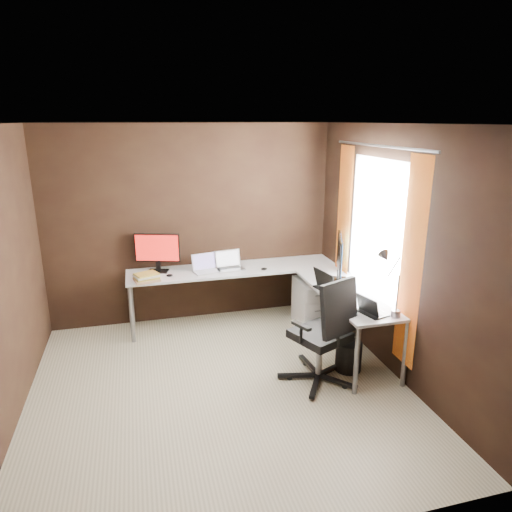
# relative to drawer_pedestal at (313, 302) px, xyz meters

# --- Properties ---
(room) EXTENTS (3.60, 3.60, 2.50)m
(room) POSITION_rel_drawer_pedestal_xyz_m (-1.09, -1.08, 0.98)
(room) COLOR beige
(room) RESTS_ON ground
(desk) EXTENTS (2.65, 2.25, 0.73)m
(desk) POSITION_rel_drawer_pedestal_xyz_m (-0.59, -0.11, 0.38)
(desk) COLOR silver
(desk) RESTS_ON ground
(drawer_pedestal) EXTENTS (0.42, 0.50, 0.60)m
(drawer_pedestal) POSITION_rel_drawer_pedestal_xyz_m (0.00, 0.00, 0.00)
(drawer_pedestal) COLOR silver
(drawer_pedestal) RESTS_ON ground
(monitor_left) EXTENTS (0.54, 0.22, 0.48)m
(monitor_left) POSITION_rel_drawer_pedestal_xyz_m (-1.88, 0.47, 0.70)
(monitor_left) COLOR black
(monitor_left) RESTS_ON desk
(monitor_right) EXTENTS (0.28, 0.61, 0.53)m
(monitor_right) POSITION_rel_drawer_pedestal_xyz_m (0.12, -0.43, 0.73)
(monitor_right) COLOR black
(monitor_right) RESTS_ON desk
(laptop_white) EXTENTS (0.36, 0.29, 0.21)m
(laptop_white) POSITION_rel_drawer_pedestal_xyz_m (-1.31, 0.32, 0.48)
(laptop_white) COLOR silver
(laptop_white) RESTS_ON desk
(laptop_silver) EXTENTS (0.36, 0.28, 0.22)m
(laptop_silver) POSITION_rel_drawer_pedestal_xyz_m (-1.02, 0.35, 0.48)
(laptop_silver) COLOR silver
(laptop_silver) RESTS_ON desk
(laptop_black_big) EXTENTS (0.33, 0.41, 0.24)m
(laptop_black_big) POSITION_rel_drawer_pedestal_xyz_m (-0.11, -0.69, 0.48)
(laptop_black_big) COLOR black
(laptop_black_big) RESTS_ON desk
(laptop_black_small) EXTENTS (0.27, 0.32, 0.19)m
(laptop_black_small) POSITION_rel_drawer_pedestal_xyz_m (0.02, -1.38, 0.47)
(laptop_black_small) COLOR black
(laptop_black_small) RESTS_ON desk
(book_stack) EXTENTS (0.33, 0.29, 0.09)m
(book_stack) POSITION_rel_drawer_pedestal_xyz_m (-2.04, 0.15, 0.47)
(book_stack) COLOR tan
(book_stack) RESTS_ON desk
(mouse_left) EXTENTS (0.09, 0.06, 0.03)m
(mouse_left) POSITION_rel_drawer_pedestal_xyz_m (-1.77, 0.23, 0.45)
(mouse_left) COLOR black
(mouse_left) RESTS_ON desk
(mouse_corner) EXTENTS (0.09, 0.08, 0.03)m
(mouse_corner) POSITION_rel_drawer_pedestal_xyz_m (-0.61, 0.18, 0.45)
(mouse_corner) COLOR black
(mouse_corner) RESTS_ON desk
(desk_lamp) EXTENTS (0.20, 0.24, 0.65)m
(desk_lamp) POSITION_rel_drawer_pedestal_xyz_m (0.15, -1.43, 0.84)
(desk_lamp) COLOR slate
(desk_lamp) RESTS_ON desk
(office_chair) EXTENTS (0.63, 0.67, 1.11)m
(office_chair) POSITION_rel_drawer_pedestal_xyz_m (-0.41, -1.27, 0.03)
(office_chair) COLOR black
(office_chair) RESTS_ON ground
(wastebasket) EXTENTS (0.31, 0.31, 0.31)m
(wastebasket) POSITION_rel_drawer_pedestal_xyz_m (-0.06, -1.14, -0.14)
(wastebasket) COLOR black
(wastebasket) RESTS_ON ground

